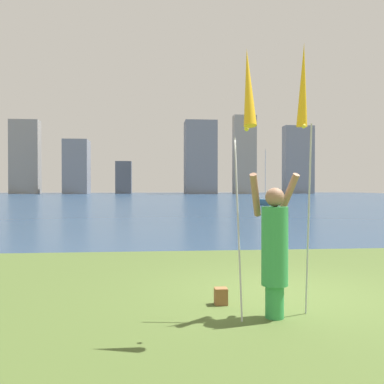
% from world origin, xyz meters
% --- Properties ---
extents(ground, '(120.00, 138.00, 0.12)m').
position_xyz_m(ground, '(0.00, 50.95, -0.06)').
color(ground, '#475B28').
extents(person, '(0.74, 0.55, 2.02)m').
position_xyz_m(person, '(-0.59, -1.35, 0.99)').
color(person, green).
rests_on(person, ground).
extents(kite_flag_left, '(0.16, 1.06, 3.57)m').
position_xyz_m(kite_flag_left, '(-1.10, -1.89, 2.97)').
color(kite_flag_left, '#B2B2B7').
rests_on(kite_flag_left, ground).
extents(kite_flag_right, '(0.16, 0.48, 3.92)m').
position_xyz_m(kite_flag_right, '(-0.09, -1.08, 3.21)').
color(kite_flag_right, '#B2B2B7').
rests_on(kite_flag_right, ground).
extents(bag, '(0.20, 0.19, 0.26)m').
position_xyz_m(bag, '(-1.23, -0.62, 0.13)').
color(bag, brown).
rests_on(bag, ground).
extents(sailboat_2, '(0.88, 2.79, 5.44)m').
position_xyz_m(sailboat_2, '(8.68, 33.55, 0.39)').
color(sailboat_2, '#2D6084').
rests_on(sailboat_2, ground).
extents(skyline_tower_0, '(7.19, 3.72, 18.73)m').
position_xyz_m(skyline_tower_0, '(-34.61, 104.76, 9.36)').
color(skyline_tower_0, gray).
rests_on(skyline_tower_0, ground).
extents(skyline_tower_1, '(6.07, 6.67, 13.61)m').
position_xyz_m(skyline_tower_1, '(-21.44, 103.11, 6.80)').
color(skyline_tower_1, gray).
rests_on(skyline_tower_1, ground).
extents(skyline_tower_2, '(4.04, 3.88, 8.35)m').
position_xyz_m(skyline_tower_2, '(-9.74, 104.54, 4.17)').
color(skyline_tower_2, '#565B66').
rests_on(skyline_tower_2, ground).
extents(skyline_tower_3, '(7.87, 6.57, 18.20)m').
position_xyz_m(skyline_tower_3, '(9.70, 99.46, 9.10)').
color(skyline_tower_3, gray).
rests_on(skyline_tower_3, ground).
extents(skyline_tower_4, '(5.70, 3.06, 19.80)m').
position_xyz_m(skyline_tower_4, '(20.94, 99.21, 9.90)').
color(skyline_tower_4, gray).
rests_on(skyline_tower_4, ground).
extents(skyline_tower_5, '(7.78, 3.42, 17.79)m').
position_xyz_m(skyline_tower_5, '(36.05, 102.30, 8.89)').
color(skyline_tower_5, gray).
rests_on(skyline_tower_5, ground).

